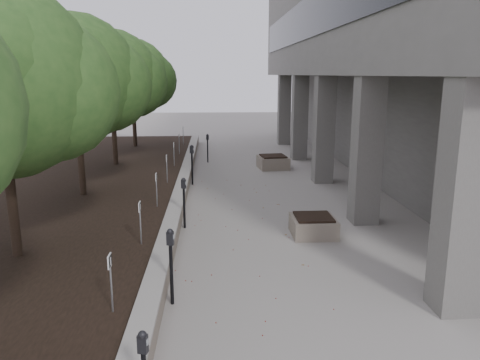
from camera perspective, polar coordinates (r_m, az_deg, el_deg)
name	(u,v)px	position (r m, az deg, el deg)	size (l,w,h in m)	color
ground	(265,348)	(7.49, 3.08, -19.80)	(90.00, 90.00, 0.00)	gray
retaining_wall	(182,190)	(15.77, -7.12, -1.20)	(0.39, 26.00, 0.50)	gray
planting_bed	(71,193)	(16.45, -20.00, -1.48)	(7.00, 26.00, 0.40)	black
crabapple_tree_2	(3,123)	(10.17, -26.97, 6.25)	(4.60, 4.00, 5.44)	#294F1E
crabapple_tree_3	(77,106)	(14.87, -19.33, 8.55)	(4.60, 4.00, 5.44)	#294F1E
crabapple_tree_4	(112,98)	(19.72, -15.37, 9.67)	(4.60, 4.00, 5.44)	#294F1E
crabapple_tree_5	(133,93)	(24.63, -12.97, 10.33)	(4.60, 4.00, 5.44)	#294F1E
parking_sign_2	(111,283)	(7.64, -15.48, -12.09)	(0.04, 0.22, 0.96)	black
parking_sign_3	(140,223)	(10.40, -12.08, -5.18)	(0.04, 0.22, 0.96)	black
parking_sign_4	(157,190)	(13.26, -10.15, -1.20)	(0.04, 0.22, 0.96)	black
parking_sign_5	(167,169)	(16.17, -8.92, 1.37)	(0.04, 0.22, 0.96)	black
parking_sign_6	(174,154)	(19.10, -8.07, 3.14)	(0.04, 0.22, 0.96)	black
parking_sign_7	(179,144)	(22.06, -7.44, 4.44)	(0.04, 0.22, 0.96)	black
parking_sign_8	(183,135)	(25.03, -6.96, 5.44)	(0.04, 0.22, 0.96)	black
parking_meter_2	(171,267)	(8.47, -8.41, -10.46)	(0.14, 0.10, 1.42)	black
parking_meter_3	(184,203)	(12.50, -6.85, -2.81)	(0.14, 0.10, 1.39)	black
parking_meter_4	(192,165)	(17.41, -5.88, 1.85)	(0.15, 0.11, 1.51)	black
parking_meter_5	(208,148)	(21.87, -3.98, 3.90)	(0.13, 0.09, 1.34)	black
planter_front	(313,225)	(12.14, 8.95, -5.51)	(1.10, 1.10, 0.51)	gray
planter_back	(273,162)	(20.52, 4.05, 2.23)	(1.24, 1.24, 0.58)	gray
berry_scatter	(240,236)	(11.99, -0.02, -6.83)	(3.30, 14.10, 0.02)	maroon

